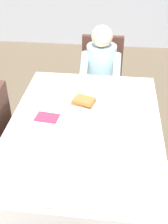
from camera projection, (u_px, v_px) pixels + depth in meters
name	position (u px, v px, depth m)	size (l,w,h in m)	color
ground_plane	(85.00, 191.00, 2.54)	(14.00, 14.00, 0.00)	brown
dining_table_main	(85.00, 132.00, 2.17)	(1.12, 1.52, 0.74)	white
chair_diner	(101.00, 75.00, 3.19)	(0.44, 0.45, 0.93)	#4C2D23
diner_person	(101.00, 70.00, 2.98)	(0.40, 0.43, 1.12)	silver
plate_breakfast	(85.00, 105.00, 2.29)	(0.28, 0.28, 0.02)	white
breakfast_stack	(84.00, 101.00, 2.28)	(0.19, 0.17, 0.06)	#A36B33
cup_coffee	(112.00, 104.00, 2.25)	(0.11, 0.08, 0.08)	white
syrup_pitcher	(55.00, 87.00, 2.47)	(0.08, 0.08, 0.07)	silver
fork_left_of_plate	(60.00, 106.00, 2.30)	(0.18, 0.01, 0.01)	silver
knife_right_of_plate	(109.00, 109.00, 2.26)	(0.20, 0.01, 0.01)	silver
spoon_near_edge	(75.00, 128.00, 2.06)	(0.15, 0.01, 0.01)	silver
napkin_folded	(47.00, 117.00, 2.17)	(0.17, 0.12, 0.01)	#8C2D4C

